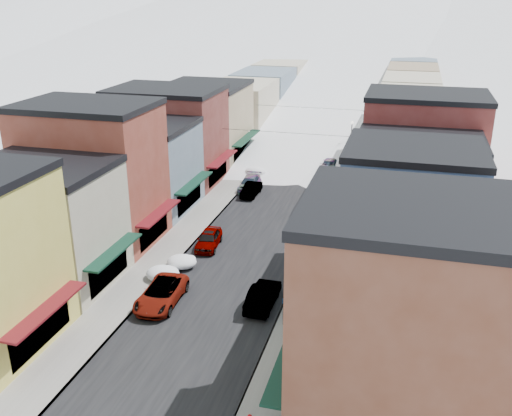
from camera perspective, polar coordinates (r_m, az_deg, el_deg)
The scene contains 36 objects.
road at distance 85.19m, azimuth 6.28°, elevation 6.46°, with size 10.00×160.00×0.01m, color black.
sidewalk_left at distance 86.38m, azimuth 1.93°, elevation 6.82°, with size 3.20×160.00×0.15m, color gray.
sidewalk_right at distance 84.46m, azimuth 10.72°, elevation 6.14°, with size 3.20×160.00×0.15m, color gray.
curb_left at distance 86.05m, azimuth 2.94°, elevation 6.75°, with size 0.10×160.00×0.15m, color slate.
curb_right at distance 84.58m, azimuth 9.67°, elevation 6.23°, with size 0.10×160.00×0.15m, color slate.
bldg_l_cream at distance 45.71m, azimuth -20.32°, elevation -1.54°, with size 11.30×8.20×9.50m.
bldg_l_brick_near at distance 51.74m, azimuth -16.04°, elevation 3.31°, with size 12.30×8.20×12.50m.
bldg_l_grayblue at distance 59.10m, azimuth -11.31°, elevation 4.13°, with size 11.30×9.20×9.00m.
bldg_l_brick_far at distance 67.11m, azimuth -8.80°, elevation 7.20°, with size 13.30×9.20×11.00m.
bldg_l_tan at distance 75.88m, azimuth -5.06°, elevation 8.58°, with size 11.30×11.20×10.00m.
bldg_r_brick_near at distance 28.81m, azimuth 15.62°, elevation -11.31°, with size 12.30×9.20×12.50m.
bldg_r_green at distance 37.41m, azimuth 14.74°, elevation -5.95°, with size 11.30×9.20×9.50m.
bldg_r_blue at distance 45.47m, azimuth 15.06°, elevation -0.36°, with size 11.30×9.20×10.50m.
bldg_r_cream at distance 54.22m, azimuth 15.68°, elevation 2.21°, with size 12.30×9.20×9.00m.
bldg_r_brick_far at distance 62.53m, azimuth 16.32°, elevation 5.81°, with size 13.30×9.20×11.50m.
bldg_r_tan at distance 72.46m, azimuth 15.42°, elevation 7.10°, with size 11.30×11.20×9.50m.
distant_blocks at distance 106.69m, azimuth 8.39°, elevation 11.51°, with size 34.00×55.00×8.00m.
mountain_ridge at distance 300.49m, azimuth 9.57°, elevation 19.47°, with size 670.00×340.00×34.00m.
overhead_cables at distance 71.76m, azimuth 4.85°, elevation 8.84°, with size 16.40×15.04×0.04m.
car_white_suv at distance 42.06m, azimuth -9.46°, elevation -8.45°, with size 2.62×5.67×1.58m, color silver.
car_silver_sedan at distance 50.31m, azimuth -4.75°, elevation -3.12°, with size 1.80×4.47×1.52m, color #AEB2B7.
car_dark_hatch at distance 62.66m, azimuth -0.48°, elevation 1.86°, with size 1.47×4.23×1.39m, color black.
car_silver_wagon at distance 64.58m, azimuth -0.64°, elevation 2.48°, with size 2.03×4.99×1.45m, color gray.
car_green_sedan at distance 41.26m, azimuth 0.69°, elevation -8.75°, with size 1.68×4.83×1.59m, color black.
car_gray_suv at distance 55.57m, azimuth 5.61°, elevation -0.78°, with size 1.73×4.29×1.46m, color gray.
car_black_sedan at distance 72.61m, azimuth 7.44°, elevation 4.41°, with size 2.02×4.96×1.44m, color black.
car_lane_silver at distance 78.89m, azimuth 4.62°, elevation 5.91°, with size 1.81×4.50×1.53m, color gray.
car_lane_white at distance 88.93m, azimuth 7.12°, elevation 7.60°, with size 2.81×6.10×1.70m, color silver.
parking_sign at distance 38.63m, azimuth 2.75°, elevation -9.99°, with size 0.10×0.28×2.14m.
trash_can at distance 53.16m, azimuth 6.82°, elevation -1.94°, with size 0.60×0.60×1.02m.
streetlamp_near at distance 56.68m, azimuth 7.84°, elevation 1.70°, with size 0.34×0.34×4.05m.
streetlamp_far at distance 79.03m, azimuth 9.52°, elevation 7.37°, with size 0.37×0.37×4.50m.
planter_far at distance 33.51m, azimuth 1.71°, elevation -17.39°, with size 0.36×0.36×0.65m, color #355E2B.
snow_pile_near at distance 45.37m, azimuth -9.22°, elevation -6.48°, with size 2.65×2.83×1.12m.
snow_pile_mid at distance 47.14m, azimuth -7.36°, elevation -5.32°, with size 2.45×2.71×1.04m.
snow_pile_far at distance 69.56m, azimuth -0.01°, elevation 3.67°, with size 2.56×2.77×1.08m.
Camera 1 is at (12.44, -21.54, 21.31)m, focal length 40.00 mm.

